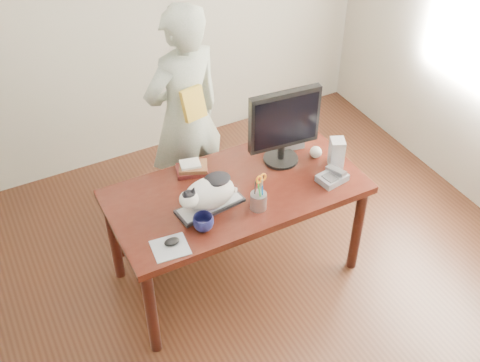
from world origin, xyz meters
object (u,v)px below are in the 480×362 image
keyboard (210,206)px  book_stack (192,168)px  speaker (337,153)px  calculator (289,139)px  monitor (284,124)px  mouse (172,242)px  desk (231,199)px  cat (208,193)px  baseball (316,152)px  coffee_mug (203,223)px  pen_cup (259,199)px  person (185,117)px  phone (333,177)px

keyboard → book_stack: size_ratio=1.87×
speaker → calculator: (-0.13, 0.36, -0.07)m
monitor → mouse: bearing=-153.2°
desk → calculator: bearing=19.3°
monitor → speaker: monitor is taller
book_stack → monitor: bearing=2.6°
cat → baseball: 0.86m
coffee_mug → baseball: size_ratio=1.52×
pen_cup → monitor: bearing=42.1°
speaker → baseball: speaker is taller
baseball → book_stack: size_ratio=0.34×
cat → pen_cup: bearing=-33.8°
pen_cup → coffee_mug: bearing=-178.4°
cat → person: person is taller
desk → monitor: (0.40, 0.03, 0.45)m
monitor → speaker: bearing=-28.3°
desk → person: person is taller
phone → speaker: bearing=39.5°
monitor → pen_cup: bearing=-132.4°
desk → speaker: size_ratio=8.02×
book_stack → keyboard: bearing=-77.6°
pen_cup → mouse: bearing=-175.9°
speaker → person: bearing=153.9°
coffee_mug → phone: (0.91, 0.02, -0.02)m
phone → calculator: phone is taller
phone → speaker: size_ratio=1.00×
desk → person: (-0.01, 0.68, 0.24)m
speaker → monitor: bearing=170.6°
keyboard → baseball: (0.84, 0.12, 0.03)m
mouse → phone: phone is taller
cat → keyboard: bearing=8.4°
phone → person: (-0.59, 0.97, 0.06)m
mouse → speaker: (1.23, 0.17, 0.08)m
baseball → calculator: bearing=106.6°
mouse → baseball: size_ratio=1.21×
cat → phone: 0.83m
desk → pen_cup: pen_cup is taller
keyboard → monitor: size_ratio=0.81×
pen_cup → desk: bearing=97.1°
cat → baseball: cat is taller
person → keyboard: bearing=64.3°
monitor → baseball: size_ratio=6.67×
pen_cup → book_stack: size_ratio=1.08×
desk → cat: bearing=-145.4°
pen_cup → coffee_mug: (-0.37, -0.01, -0.02)m
cat → speaker: 0.92m
speaker → pen_cup: bearing=-144.3°
pen_cup → coffee_mug: size_ratio=2.07×
monitor → phone: size_ratio=2.67×
monitor → phone: (0.18, -0.32, -0.27)m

